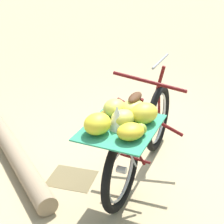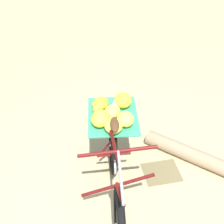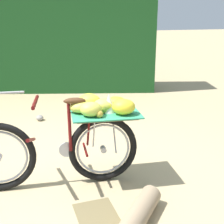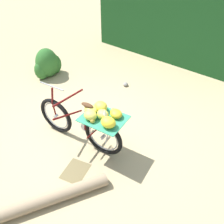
{
  "view_description": "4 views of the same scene",
  "coord_description": "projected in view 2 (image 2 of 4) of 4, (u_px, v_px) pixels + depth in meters",
  "views": [
    {
      "loc": [
        -0.22,
        2.86,
        2.01
      ],
      "look_at": [
        0.42,
        0.54,
        0.87
      ],
      "focal_mm": 54.68,
      "sensor_mm": 36.0,
      "label": 1
    },
    {
      "loc": [
        -0.16,
        -1.87,
        2.84
      ],
      "look_at": [
        0.31,
        0.54,
        0.87
      ],
      "focal_mm": 47.64,
      "sensor_mm": 36.0,
      "label": 2
    },
    {
      "loc": [
        3.13,
        -0.29,
        1.71
      ],
      "look_at": [
        0.34,
        0.67,
        0.77
      ],
      "focal_mm": 48.82,
      "sensor_mm": 36.0,
      "label": 3
    },
    {
      "loc": [
        2.68,
        1.76,
        2.95
      ],
      "look_at": [
        0.23,
        0.69,
        0.86
      ],
      "focal_mm": 35.46,
      "sensor_mm": 36.0,
      "label": 4
    }
  ],
  "objects": [
    {
      "name": "ground_plane",
      "position": [
        93.0,
        208.0,
        3.23
      ],
      "size": [
        60.0,
        60.0,
        0.0
      ],
      "primitive_type": "plane",
      "color": "tan"
    },
    {
      "name": "bicycle",
      "position": [
        115.0,
        156.0,
        3.11
      ],
      "size": [
        0.77,
        1.8,
        1.03
      ],
      "rotation": [
        0.0,
        0.0,
        -1.71
      ],
      "color": "black",
      "rests_on": "ground_plane"
    },
    {
      "name": "leaf_litter_patch",
      "position": [
        161.0,
        172.0,
        3.62
      ],
      "size": [
        0.44,
        0.36,
        0.01
      ],
      "primitive_type": "cube",
      "color": "olive",
      "rests_on": "ground_plane"
    }
  ]
}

